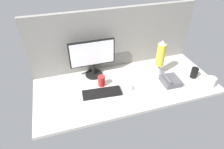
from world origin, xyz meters
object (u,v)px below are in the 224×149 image
Objects in this scene: monitor at (92,57)px; mouse at (129,87)px; lava_lamp at (160,60)px; mug_ceramic_white at (211,82)px; desk_phone at (170,81)px; mug_black_travel at (194,73)px; mug_red_plastic at (102,81)px; keyboard at (102,93)px.

mouse is at bearing -48.43° from monitor.
lava_lamp is at bearing 9.61° from mouse.
desk_phone is (-35.96, 16.05, -1.80)cm from mug_ceramic_white.
mug_black_travel is at bearing -19.70° from monitor.
desk_phone is (67.15, -17.62, -2.23)cm from mug_red_plastic.
keyboard is at bearing 168.70° from mug_ceramic_white.
mug_ceramic_white is at bearing -6.23° from keyboard.
desk_phone is at bearing -17.58° from mouse.
monitor reaches higher than mug_ceramic_white.
mug_ceramic_white is (6.66, -17.79, -0.58)cm from mug_black_travel.
mug_ceramic_white is 108.46cm from mug_red_plastic.
mug_black_travel is at bearing 3.39° from desk_phone.
mug_ceramic_white is at bearing -26.67° from monitor.
keyboard is 3.32× the size of mug_black_travel.
mug_black_travel is (71.47, -3.53, 3.87)cm from mouse.
mug_black_travel is 1.03× the size of mug_red_plastic.
lava_lamp reaches higher than desk_phone.
mouse is at bearing 164.74° from mug_ceramic_white.
lava_lamp is at bearing 1.68° from mug_red_plastic.
desk_phone is (3.24, -19.49, -13.31)cm from lava_lamp.
desk_phone is at bearing -27.95° from monitor.
monitor is 4.85× the size of mouse.
monitor is at bearing 153.33° from mug_ceramic_white.
keyboard is 3.04× the size of mug_ceramic_white.
monitor is 3.83× the size of mug_ceramic_white.
monitor reaches higher than mug_red_plastic.
mug_red_plastic reaches higher than desk_phone.
lava_lamp reaches higher than mug_black_travel.
mug_red_plastic is (-24.98, 12.35, 3.72)cm from mouse.
mug_red_plastic is (-96.45, 15.88, -0.15)cm from mug_black_travel.
mug_red_plastic is at bearing 170.65° from mug_black_travel.
mug_red_plastic is at bearing 143.23° from mouse.
mug_ceramic_white is 54.15cm from lava_lamp.
keyboard is 99.74cm from mug_black_travel.
keyboard is 0.94× the size of lava_lamp.
lava_lamp is (63.91, 1.87, 11.08)cm from mug_red_plastic.
monitor is 2.36× the size of desk_phone.
mug_ceramic_white is (78.13, -21.32, 3.29)cm from mouse.
mug_red_plastic is at bearing 80.95° from keyboard.
mouse is at bearing -26.31° from mug_red_plastic.
desk_phone is at bearing 155.95° from mug_ceramic_white.
mug_ceramic_white is at bearing -18.08° from mug_red_plastic.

